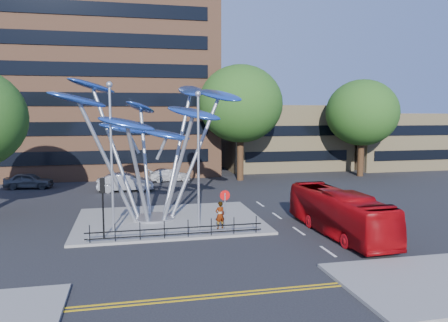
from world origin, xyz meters
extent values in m
plane|color=black|center=(0.00, 0.00, 0.00)|extent=(120.00, 120.00, 0.00)
cube|color=slate|center=(-1.00, 6.00, 0.07)|extent=(12.00, 9.00, 0.15)
cube|color=gold|center=(0.00, -6.00, 0.01)|extent=(40.00, 0.12, 0.01)
cube|color=gold|center=(0.00, -6.30, 0.01)|extent=(40.00, 0.12, 0.01)
cube|color=brown|center=(-6.00, 32.00, 15.00)|extent=(25.00, 15.00, 30.00)
cube|color=tan|center=(16.00, 30.00, 4.00)|extent=(15.00, 8.00, 8.00)
cube|color=tan|center=(30.00, 28.00, 3.50)|extent=(12.00, 8.00, 7.00)
cylinder|color=black|center=(8.00, 22.00, 2.86)|extent=(0.70, 0.70, 5.72)
ellipsoid|color=#134212|center=(8.00, 22.00, 8.06)|extent=(8.80, 8.80, 8.10)
cylinder|color=black|center=(22.00, 22.00, 2.53)|extent=(0.70, 0.70, 5.06)
ellipsoid|color=#134212|center=(22.00, 22.00, 7.13)|extent=(8.00, 8.00, 7.36)
cylinder|color=#9EA0A5|center=(-2.00, 6.50, 0.21)|extent=(2.80, 2.80, 0.12)
cylinder|color=#9EA0A5|center=(-3.20, 5.90, 4.05)|extent=(0.24, 0.24, 7.80)
ellipsoid|color=blue|center=(-6.40, 4.90, 7.95)|extent=(3.92, 2.95, 1.39)
cylinder|color=#9EA0A5|center=(-2.40, 5.50, 3.35)|extent=(0.24, 0.24, 6.40)
ellipsoid|color=blue|center=(-3.60, 3.30, 6.55)|extent=(3.47, 1.78, 1.31)
cylinder|color=#9EA0A5|center=(-1.40, 5.70, 3.65)|extent=(0.24, 0.24, 7.00)
ellipsoid|color=blue|center=(0.40, 4.10, 7.15)|extent=(3.81, 3.11, 1.36)
cylinder|color=#9EA0A5|center=(-0.80, 6.50, 4.25)|extent=(0.24, 0.24, 8.20)
ellipsoid|color=blue|center=(2.60, 6.90, 8.35)|extent=(3.52, 4.06, 1.44)
cylinder|color=#9EA0A5|center=(-1.20, 7.40, 4.45)|extent=(0.24, 0.24, 8.60)
ellipsoid|color=blue|center=(1.00, 9.40, 8.75)|extent=(2.21, 3.79, 1.39)
cylinder|color=#9EA0A5|center=(-2.20, 7.50, 3.85)|extent=(0.24, 0.24, 7.40)
ellipsoid|color=blue|center=(-2.60, 10.10, 7.55)|extent=(3.02, 3.71, 1.34)
cylinder|color=#9EA0A5|center=(-3.00, 6.90, 4.55)|extent=(0.24, 0.24, 8.80)
ellipsoid|color=blue|center=(-5.80, 8.30, 8.95)|extent=(3.88, 3.60, 1.42)
ellipsoid|color=blue|center=(-3.80, 6.70, 6.15)|extent=(3.40, 1.96, 1.13)
ellipsoid|color=blue|center=(-1.10, 6.10, 5.75)|extent=(3.39, 2.16, 1.11)
cylinder|color=#9EA0A5|center=(-4.50, 3.50, 4.40)|extent=(0.14, 0.14, 8.50)
sphere|color=#9EA0A5|center=(-4.50, 3.50, 8.77)|extent=(0.36, 0.36, 0.36)
cylinder|color=#9EA0A5|center=(0.50, 3.00, 4.15)|extent=(0.14, 0.14, 8.00)
sphere|color=#9EA0A5|center=(0.50, 3.00, 8.27)|extent=(0.36, 0.36, 0.36)
cylinder|color=black|center=(-5.00, 2.50, 1.75)|extent=(0.10, 0.10, 3.20)
cube|color=black|center=(-5.00, 2.50, 3.15)|extent=(0.28, 0.18, 0.85)
sphere|color=#FF0C0C|center=(-5.00, 2.50, 3.43)|extent=(0.18, 0.18, 0.18)
cylinder|color=#9EA0A5|center=(2.00, 2.50, 1.30)|extent=(0.08, 0.08, 2.30)
cylinder|color=red|center=(2.00, 2.53, 2.30)|extent=(0.60, 0.04, 0.60)
cube|color=white|center=(2.00, 2.55, 2.30)|extent=(0.42, 0.03, 0.10)
cylinder|color=black|center=(-5.70, 1.70, 0.65)|extent=(0.05, 0.05, 1.00)
cylinder|color=black|center=(-4.36, 1.70, 0.65)|extent=(0.05, 0.05, 1.00)
cylinder|color=black|center=(-3.01, 1.70, 0.65)|extent=(0.05, 0.05, 1.00)
cylinder|color=black|center=(-1.67, 1.70, 0.65)|extent=(0.05, 0.05, 1.00)
cylinder|color=black|center=(-0.33, 1.70, 0.65)|extent=(0.05, 0.05, 1.00)
cylinder|color=black|center=(1.01, 1.70, 0.65)|extent=(0.05, 0.05, 1.00)
cylinder|color=black|center=(2.36, 1.70, 0.65)|extent=(0.05, 0.05, 1.00)
cylinder|color=black|center=(3.70, 1.70, 0.65)|extent=(0.05, 0.05, 1.00)
cube|color=black|center=(-1.00, 1.70, 0.70)|extent=(10.00, 0.06, 0.06)
cube|color=black|center=(-1.00, 1.70, 0.35)|extent=(10.00, 0.06, 0.06)
imported|color=#97060B|center=(8.50, 0.77, 1.31)|extent=(2.58, 9.51, 2.63)
imported|color=gray|center=(1.81, 3.07, 0.99)|extent=(0.70, 0.55, 1.68)
imported|color=#464B4F|center=(-12.80, 21.42, 0.75)|extent=(4.55, 2.22, 1.49)
imported|color=#A5A7AD|center=(-3.88, 18.00, 0.83)|extent=(5.04, 1.82, 1.65)
imported|color=beige|center=(0.62, 23.00, 0.64)|extent=(4.61, 2.33, 1.28)
camera|label=1|loc=(-3.54, -22.35, 7.25)|focal=35.00mm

